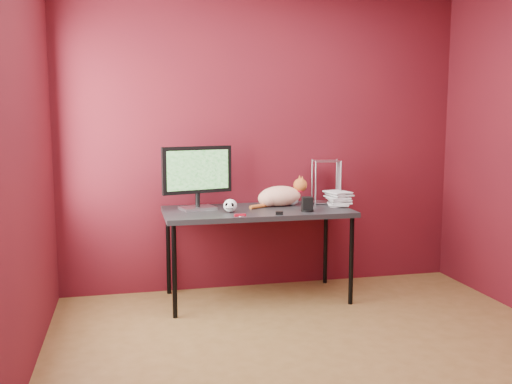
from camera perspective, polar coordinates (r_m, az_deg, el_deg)
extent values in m
cube|color=brown|center=(3.61, 7.69, -17.01)|extent=(3.50, 3.50, 0.01)
cube|color=#4D0E17|center=(4.96, 0.82, 5.32)|extent=(3.50, 0.02, 2.60)
cube|color=#4D0E17|center=(3.13, -23.48, 3.28)|extent=(0.02, 3.50, 2.60)
cube|color=black|center=(4.62, 0.12, -1.97)|extent=(1.50, 0.70, 0.04)
cylinder|color=black|center=(4.31, -8.16, -7.89)|extent=(0.04, 0.04, 0.71)
cylinder|color=black|center=(4.63, 9.51, -6.81)|extent=(0.04, 0.04, 0.71)
cylinder|color=black|center=(4.88, -8.76, -6.02)|extent=(0.04, 0.04, 0.71)
cylinder|color=black|center=(5.17, 6.97, -5.22)|extent=(0.04, 0.04, 0.71)
cube|color=#BBBAC0|center=(4.63, -5.84, -1.60)|extent=(0.31, 0.25, 0.02)
cylinder|color=black|center=(4.62, -5.85, -0.77)|extent=(0.04, 0.04, 0.12)
cube|color=black|center=(4.59, -5.89, 2.22)|extent=(0.58, 0.19, 0.38)
cube|color=#165218|center=(4.59, -5.89, 2.22)|extent=(0.51, 0.14, 0.32)
ellipsoid|color=orange|center=(4.77, 2.43, -0.40)|extent=(0.37, 0.22, 0.17)
ellipsoid|color=orange|center=(4.74, 1.22, -0.64)|extent=(0.18, 0.17, 0.14)
sphere|color=silver|center=(4.81, 3.61, -0.66)|extent=(0.12, 0.12, 0.12)
sphere|color=#C26125|center=(4.82, 4.44, 0.69)|extent=(0.12, 0.12, 0.12)
cone|color=#C26125|center=(4.79, 4.64, 1.34)|extent=(0.04, 0.04, 0.05)
cone|color=#C26125|center=(4.85, 4.38, 1.41)|extent=(0.04, 0.04, 0.05)
cylinder|color=red|center=(4.82, 4.26, 0.12)|extent=(0.08, 0.08, 0.01)
cylinder|color=#C26125|center=(4.67, 0.32, -1.43)|extent=(0.18, 0.12, 0.03)
ellipsoid|color=silver|center=(4.46, -2.59, -1.37)|extent=(0.11, 0.11, 0.10)
ellipsoid|color=black|center=(4.41, -2.76, -1.30)|extent=(0.03, 0.02, 0.03)
ellipsoid|color=black|center=(4.42, -2.21, -1.28)|extent=(0.03, 0.02, 0.03)
cube|color=black|center=(4.42, -2.48, -1.68)|extent=(0.06, 0.02, 0.01)
cylinder|color=black|center=(4.53, 5.16, -1.85)|extent=(0.10, 0.10, 0.01)
cube|color=black|center=(4.52, 5.16, -1.13)|extent=(0.09, 0.08, 0.10)
imported|color=beige|center=(4.82, 7.31, -0.05)|extent=(0.22, 0.26, 0.22)
imported|color=beige|center=(4.80, 7.36, 2.58)|extent=(0.20, 0.25, 0.22)
imported|color=beige|center=(4.78, 7.40, 5.24)|extent=(0.18, 0.23, 0.22)
imported|color=beige|center=(4.78, 7.45, 7.91)|extent=(0.17, 0.23, 0.22)
imported|color=beige|center=(4.78, 7.50, 10.58)|extent=(0.20, 0.24, 0.22)
imported|color=beige|center=(4.80, 7.55, 13.23)|extent=(0.21, 0.26, 0.22)
cylinder|color=#BBBAC0|center=(4.83, 6.19, 0.88)|extent=(0.01, 0.01, 0.37)
cylinder|color=#BBBAC0|center=(4.90, 8.58, 0.95)|extent=(0.01, 0.01, 0.37)
cylinder|color=#BBBAC0|center=(4.99, 5.52, 1.12)|extent=(0.01, 0.01, 0.37)
cylinder|color=#BBBAC0|center=(5.07, 7.85, 1.18)|extent=(0.01, 0.01, 0.37)
cube|color=#BBBAC0|center=(4.97, 7.00, -1.00)|extent=(0.24, 0.21, 0.01)
cube|color=#BBBAC0|center=(4.93, 7.07, 3.09)|extent=(0.24, 0.21, 0.01)
cube|color=maroon|center=(4.29, -1.61, -2.33)|extent=(0.09, 0.03, 0.02)
cube|color=black|center=(4.36, 2.36, -2.11)|extent=(0.06, 0.05, 0.03)
cylinder|color=#BBBAC0|center=(4.30, -1.46, -2.41)|extent=(0.05, 0.05, 0.00)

